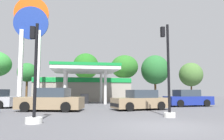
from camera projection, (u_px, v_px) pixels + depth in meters
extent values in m
plane|color=#56565B|center=(164.00, 126.00, 8.73)|extent=(90.00, 90.00, 0.00)
cube|color=gray|center=(82.00, 90.00, 30.87)|extent=(12.93, 6.01, 3.20)
cube|color=#148C38|center=(83.00, 80.00, 27.99)|extent=(12.93, 0.12, 0.60)
cube|color=white|center=(85.00, 70.00, 24.56)|extent=(7.07, 6.69, 0.35)
cube|color=#148C38|center=(85.00, 67.00, 24.59)|extent=(7.17, 6.79, 0.30)
cylinder|color=silver|center=(65.00, 87.00, 22.20)|extent=(0.32, 0.32, 3.63)
cylinder|color=silver|center=(105.00, 87.00, 22.92)|extent=(0.32, 0.32, 3.63)
cylinder|color=silver|center=(66.00, 88.00, 25.81)|extent=(0.32, 0.32, 3.63)
cylinder|color=silver|center=(101.00, 88.00, 26.53)|extent=(0.32, 0.32, 3.63)
cube|color=#4C4C51|center=(84.00, 99.00, 24.24)|extent=(0.90, 0.60, 1.10)
cube|color=white|center=(21.00, 66.00, 23.89)|extent=(0.40, 0.56, 8.33)
cube|color=white|center=(38.00, 67.00, 24.21)|extent=(0.40, 0.56, 8.33)
cylinder|color=navy|center=(31.00, 23.00, 24.54)|extent=(3.86, 0.22, 3.86)
cylinder|color=#EA4C0C|center=(32.00, 13.00, 24.67)|extent=(3.86, 0.22, 3.86)
cube|color=white|center=(31.00, 18.00, 24.66)|extent=(3.55, 0.08, 0.69)
cylinder|color=black|center=(195.00, 102.00, 21.09)|extent=(0.66, 0.26, 0.65)
cylinder|color=black|center=(207.00, 103.00, 19.40)|extent=(0.66, 0.26, 0.65)
cylinder|color=black|center=(171.00, 102.00, 20.51)|extent=(0.66, 0.26, 0.65)
cylinder|color=black|center=(180.00, 103.00, 18.82)|extent=(0.66, 0.26, 0.65)
cube|color=navy|center=(188.00, 100.00, 19.98)|extent=(4.35, 2.00, 0.77)
cube|color=#2D3842|center=(186.00, 93.00, 20.01)|extent=(2.11, 1.68, 0.65)
cube|color=black|center=(208.00, 101.00, 20.42)|extent=(0.21, 1.70, 0.24)
cylinder|color=black|center=(0.00, 105.00, 17.11)|extent=(0.70, 0.38, 0.66)
cylinder|color=black|center=(12.00, 103.00, 18.87)|extent=(0.70, 0.38, 0.66)
cylinder|color=black|center=(25.00, 107.00, 14.50)|extent=(0.73, 0.41, 0.69)
cylinder|color=black|center=(37.00, 105.00, 16.35)|extent=(0.73, 0.41, 0.69)
cylinder|color=black|center=(66.00, 107.00, 14.27)|extent=(0.73, 0.41, 0.69)
cylinder|color=black|center=(73.00, 105.00, 16.12)|extent=(0.73, 0.41, 0.69)
cube|color=#8C7556|center=(50.00, 103.00, 15.33)|extent=(4.89, 2.99, 0.82)
cube|color=#2D3842|center=(53.00, 93.00, 15.39)|extent=(2.53, 2.18, 0.69)
cube|color=black|center=(20.00, 104.00, 15.50)|extent=(0.58, 1.79, 0.26)
cylinder|color=black|center=(129.00, 107.00, 14.97)|extent=(0.67, 0.34, 0.64)
cylinder|color=black|center=(120.00, 105.00, 16.56)|extent=(0.67, 0.34, 0.64)
cylinder|color=black|center=(161.00, 106.00, 15.90)|extent=(0.67, 0.34, 0.64)
cylinder|color=black|center=(149.00, 104.00, 17.49)|extent=(0.67, 0.34, 0.64)
cube|color=#8C7556|center=(140.00, 103.00, 16.25)|extent=(4.44, 2.53, 0.76)
cube|color=#2D3842|center=(142.00, 94.00, 16.37)|extent=(2.26, 1.91, 0.64)
cube|color=black|center=(115.00, 105.00, 15.50)|extent=(0.44, 1.66, 0.24)
cylinder|color=silver|center=(170.00, 115.00, 11.58)|extent=(0.62, 0.62, 0.26)
cylinder|color=black|center=(168.00, 68.00, 11.83)|extent=(0.14, 0.14, 4.88)
cube|color=black|center=(163.00, 32.00, 12.15)|extent=(0.21, 0.20, 0.57)
sphere|color=red|center=(162.00, 29.00, 12.29)|extent=(0.15, 0.15, 0.15)
sphere|color=#D89E0C|center=(162.00, 32.00, 12.27)|extent=(0.15, 0.15, 0.15)
sphere|color=green|center=(162.00, 36.00, 12.25)|extent=(0.15, 0.15, 0.15)
cylinder|color=silver|center=(34.00, 120.00, 9.39)|extent=(0.74, 0.74, 0.27)
cylinder|color=black|center=(36.00, 69.00, 9.61)|extent=(0.14, 0.14, 4.23)
cube|color=black|center=(33.00, 33.00, 9.89)|extent=(0.21, 0.20, 0.57)
sphere|color=red|center=(33.00, 29.00, 10.03)|extent=(0.15, 0.15, 0.15)
sphere|color=#D89E0C|center=(33.00, 33.00, 10.01)|extent=(0.15, 0.15, 0.15)
sphere|color=green|center=(33.00, 37.00, 10.00)|extent=(0.15, 0.15, 0.15)
cylinder|color=brown|center=(27.00, 90.00, 31.79)|extent=(0.31, 0.31, 3.11)
ellipsoid|color=#286E2F|center=(27.00, 72.00, 32.05)|extent=(2.88, 2.88, 2.83)
cylinder|color=brown|center=(85.00, 88.00, 33.46)|extent=(0.36, 0.36, 3.79)
ellipsoid|color=#246A1F|center=(86.00, 66.00, 33.80)|extent=(4.06, 4.06, 4.08)
cylinder|color=brown|center=(125.00, 88.00, 34.13)|extent=(0.25, 0.25, 3.65)
ellipsoid|color=#2A6B24|center=(125.00, 67.00, 34.47)|extent=(4.37, 4.37, 3.73)
cylinder|color=brown|center=(155.00, 90.00, 36.67)|extent=(0.36, 0.36, 3.28)
ellipsoid|color=#26652F|center=(155.00, 70.00, 37.01)|extent=(4.79, 4.79, 5.02)
cylinder|color=brown|center=(191.00, 91.00, 37.27)|extent=(0.25, 0.25, 2.77)
ellipsoid|color=#456D33|center=(191.00, 74.00, 37.55)|extent=(4.05, 4.05, 4.14)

